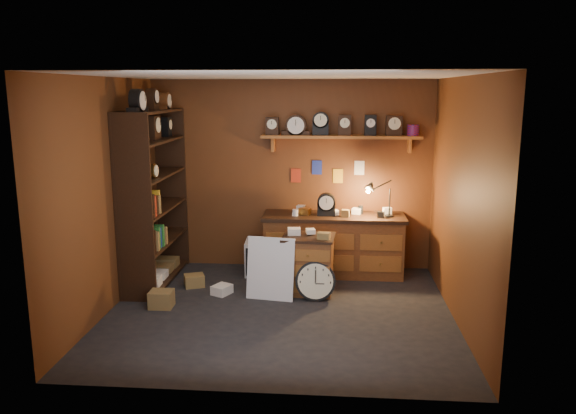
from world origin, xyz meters
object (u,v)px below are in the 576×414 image
at_px(workbench, 333,241).
at_px(shelving_unit, 151,190).
at_px(big_round_clock, 315,281).
at_px(low_cabinet, 308,262).

bearing_deg(workbench, shelving_unit, -168.43).
relative_size(workbench, big_round_clock, 3.96).
distance_m(shelving_unit, low_cabinet, 2.28).
distance_m(workbench, big_round_clock, 1.09).
bearing_deg(workbench, big_round_clock, -101.77).
relative_size(low_cabinet, big_round_clock, 1.67).
height_order(shelving_unit, workbench, shelving_unit).
xyz_separation_m(shelving_unit, workbench, (2.42, 0.49, -0.78)).
relative_size(shelving_unit, workbench, 1.31).
distance_m(shelving_unit, workbench, 2.59).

